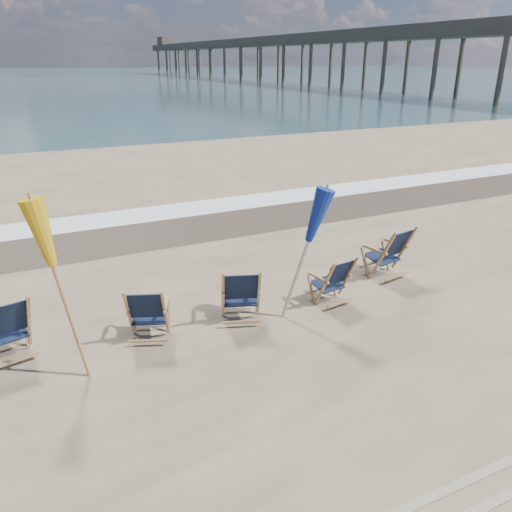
# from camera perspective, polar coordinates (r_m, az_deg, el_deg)

# --- Properties ---
(ocean) EXTENTS (400.00, 400.00, 0.00)m
(ocean) POSITION_cam_1_polar(r_m,az_deg,el_deg) (132.82, -25.53, 18.00)
(ocean) COLOR #314E52
(ocean) RESTS_ON ground
(surf_foam) EXTENTS (200.00, 1.40, 0.01)m
(surf_foam) POSITION_cam_1_polar(r_m,az_deg,el_deg) (14.01, -10.91, 4.90)
(surf_foam) COLOR silver
(surf_foam) RESTS_ON ground
(wet_sand_strip) EXTENTS (200.00, 2.60, 0.00)m
(wet_sand_strip) POSITION_cam_1_polar(r_m,az_deg,el_deg) (12.62, -9.09, 3.16)
(wet_sand_strip) COLOR #42362A
(wet_sand_strip) RESTS_ON ground
(beach_chair_0) EXTENTS (0.81, 0.88, 1.03)m
(beach_chair_0) POSITION_cam_1_polar(r_m,az_deg,el_deg) (7.67, -24.48, -7.05)
(beach_chair_0) COLOR black
(beach_chair_0) RESTS_ON ground
(beach_chair_1) EXTENTS (0.81, 0.85, 0.94)m
(beach_chair_1) POSITION_cam_1_polar(r_m,az_deg,el_deg) (7.46, -10.35, -6.55)
(beach_chair_1) COLOR black
(beach_chair_1) RESTS_ON ground
(beach_chair_2) EXTENTS (0.84, 0.89, 0.99)m
(beach_chair_2) POSITION_cam_1_polar(r_m,az_deg,el_deg) (7.83, 0.32, -4.51)
(beach_chair_2) COLOR black
(beach_chair_2) RESTS_ON ground
(beach_chair_3) EXTENTS (0.66, 0.72, 0.90)m
(beach_chair_3) POSITION_cam_1_polar(r_m,az_deg,el_deg) (8.68, 10.47, -2.48)
(beach_chair_3) COLOR black
(beach_chair_3) RESTS_ON ground
(beach_chair_4) EXTENTS (0.81, 0.88, 1.07)m
(beach_chair_4) POSITION_cam_1_polar(r_m,az_deg,el_deg) (9.97, 16.58, 0.69)
(beach_chair_4) COLOR black
(beach_chair_4) RESTS_ON ground
(umbrella_yellow) EXTENTS (0.30, 0.30, 2.45)m
(umbrella_yellow) POSITION_cam_1_polar(r_m,az_deg,el_deg) (6.43, -21.95, 1.49)
(umbrella_yellow) COLOR #AC7F4D
(umbrella_yellow) RESTS_ON ground
(umbrella_blue) EXTENTS (0.30, 0.30, 2.20)m
(umbrella_blue) POSITION_cam_1_polar(r_m,az_deg,el_deg) (7.64, 5.40, 4.21)
(umbrella_blue) COLOR #A5A5AD
(umbrella_blue) RESTS_ON ground
(fishing_pier) EXTENTS (4.40, 140.00, 9.30)m
(fishing_pier) POSITION_cam_1_polar(r_m,az_deg,el_deg) (88.91, 2.21, 22.10)
(fishing_pier) COLOR brown
(fishing_pier) RESTS_ON ground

